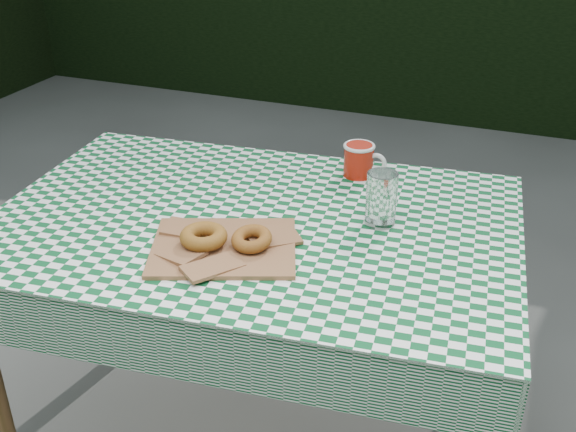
{
  "coord_description": "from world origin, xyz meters",
  "views": [
    {
      "loc": [
        0.69,
        -1.38,
        1.54
      ],
      "look_at": [
        0.19,
        -0.05,
        0.79
      ],
      "focal_mm": 43.05,
      "sensor_mm": 36.0,
      "label": 1
    }
  ],
  "objects_px": {
    "table": "(256,344)",
    "coffee_mug": "(359,160)",
    "paper_bag": "(224,246)",
    "drinking_glass": "(381,199)"
  },
  "relations": [
    {
      "from": "table",
      "to": "paper_bag",
      "type": "relative_size",
      "value": 3.9
    },
    {
      "from": "paper_bag",
      "to": "coffee_mug",
      "type": "relative_size",
      "value": 1.99
    },
    {
      "from": "table",
      "to": "coffee_mug",
      "type": "distance_m",
      "value": 0.57
    },
    {
      "from": "table",
      "to": "drinking_glass",
      "type": "xyz_separation_m",
      "value": [
        0.29,
        0.09,
        0.45
      ]
    },
    {
      "from": "paper_bag",
      "to": "drinking_glass",
      "type": "relative_size",
      "value": 2.43
    },
    {
      "from": "coffee_mug",
      "to": "table",
      "type": "bearing_deg",
      "value": -115.54
    },
    {
      "from": "coffee_mug",
      "to": "drinking_glass",
      "type": "relative_size",
      "value": 1.22
    },
    {
      "from": "table",
      "to": "drinking_glass",
      "type": "bearing_deg",
      "value": 10.97
    },
    {
      "from": "paper_bag",
      "to": "drinking_glass",
      "type": "height_order",
      "value": "drinking_glass"
    },
    {
      "from": "paper_bag",
      "to": "table",
      "type": "bearing_deg",
      "value": 88.93
    }
  ]
}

